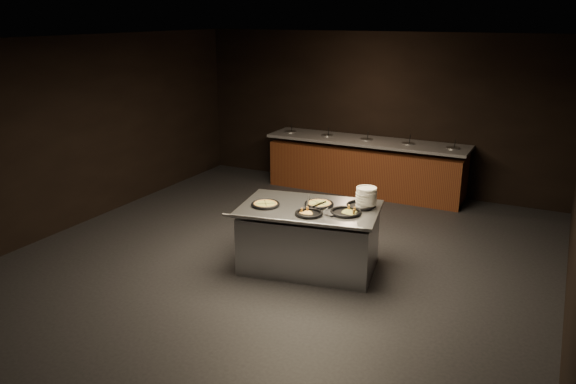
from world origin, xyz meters
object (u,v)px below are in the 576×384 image
object	(u,v)px
plate_stack	(366,198)
pan_veggie_whole	(265,204)
pan_cheese_whole	(319,204)
serving_counter	(309,239)

from	to	relation	value
plate_stack	pan_veggie_whole	distance (m)	1.29
pan_cheese_whole	serving_counter	bearing A→B (deg)	-123.73
serving_counter	plate_stack	bearing A→B (deg)	16.20
serving_counter	pan_cheese_whole	xyz separation A→B (m)	(0.08, 0.12, 0.46)
serving_counter	pan_cheese_whole	size ratio (longest dim) A/B	5.10
serving_counter	pan_veggie_whole	world-z (taller)	pan_veggie_whole
serving_counter	pan_cheese_whole	bearing A→B (deg)	45.91
plate_stack	serving_counter	bearing A→B (deg)	-153.43
serving_counter	pan_veggie_whole	bearing A→B (deg)	-168.88
plate_stack	pan_cheese_whole	xyz separation A→B (m)	(-0.56, -0.20, -0.11)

